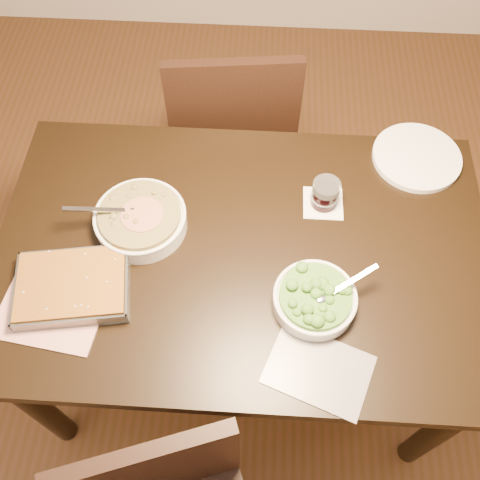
# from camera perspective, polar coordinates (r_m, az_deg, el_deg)

# --- Properties ---
(ground) EXTENTS (4.00, 4.00, 0.00)m
(ground) POSITION_cam_1_polar(r_m,az_deg,el_deg) (2.18, 0.20, -11.11)
(ground) COLOR #452C13
(ground) RESTS_ON ground
(table) EXTENTS (1.40, 0.90, 0.75)m
(table) POSITION_cam_1_polar(r_m,az_deg,el_deg) (1.58, 0.27, -2.74)
(table) COLOR black
(table) RESTS_ON ground
(magazine_a) EXTENTS (0.30, 0.23, 0.01)m
(magazine_a) POSITION_cam_1_polar(r_m,az_deg,el_deg) (1.49, -19.54, -7.22)
(magazine_a) COLOR #AF3A32
(magazine_a) RESTS_ON table
(magazine_b) EXTENTS (0.29, 0.25, 0.00)m
(magazine_b) POSITION_cam_1_polar(r_m,az_deg,el_deg) (1.37, 8.39, -13.51)
(magazine_b) COLOR #27262E
(magazine_b) RESTS_ON table
(coaster) EXTENTS (0.12, 0.12, 0.00)m
(coaster) POSITION_cam_1_polar(r_m,az_deg,el_deg) (1.60, 8.84, 3.89)
(coaster) COLOR white
(coaster) RESTS_ON table
(stew_bowl) EXTENTS (0.29, 0.26, 0.10)m
(stew_bowl) POSITION_cam_1_polar(r_m,az_deg,el_deg) (1.54, -10.56, 2.21)
(stew_bowl) COLOR white
(stew_bowl) RESTS_ON table
(broccoli_bowl) EXTENTS (0.23, 0.22, 0.09)m
(broccoli_bowl) POSITION_cam_1_polar(r_m,az_deg,el_deg) (1.41, 7.97, -6.25)
(broccoli_bowl) COLOR white
(broccoli_bowl) RESTS_ON table
(baking_dish) EXTENTS (0.33, 0.26, 0.05)m
(baking_dish) POSITION_cam_1_polar(r_m,az_deg,el_deg) (1.48, -17.42, -4.77)
(baking_dish) COLOR silver
(baking_dish) RESTS_ON table
(wine_tumbler) EXTENTS (0.08, 0.08, 0.09)m
(wine_tumbler) POSITION_cam_1_polar(r_m,az_deg,el_deg) (1.56, 9.07, 4.92)
(wine_tumbler) COLOR black
(wine_tumbler) RESTS_ON coaster
(dinner_plate) EXTENTS (0.27, 0.27, 0.02)m
(dinner_plate) POSITION_cam_1_polar(r_m,az_deg,el_deg) (1.77, 18.32, 8.39)
(dinner_plate) COLOR white
(dinner_plate) RESTS_ON table
(chair_far) EXTENTS (0.49, 0.49, 0.95)m
(chair_far) POSITION_cam_1_polar(r_m,az_deg,el_deg) (2.08, -0.76, 11.69)
(chair_far) COLOR black
(chair_far) RESTS_ON ground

